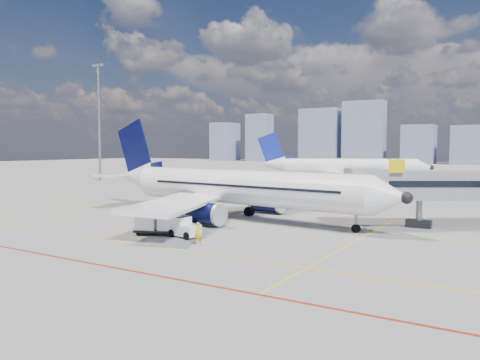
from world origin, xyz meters
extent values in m
plane|color=gray|center=(0.00, 0.00, 0.00)|extent=(420.00, 420.00, 0.00)
cube|color=#D9C30B|center=(0.00, 8.00, 0.01)|extent=(60.00, 0.18, 0.01)
cube|color=#D9C30B|center=(0.00, -6.00, 0.01)|extent=(80.00, 0.15, 0.01)
cube|color=#D9C30B|center=(14.00, 2.00, 0.01)|extent=(0.15, 28.00, 0.01)
cube|color=#D9C30B|center=(-20.00, 8.00, 0.01)|extent=(0.15, 30.00, 0.01)
cube|color=maroon|center=(0.00, -12.00, 0.01)|extent=(90.00, 0.25, 0.01)
cube|color=gray|center=(12.70, 10.50, 3.90)|extent=(4.49, 4.56, 3.00)
cube|color=black|center=(17.00, 12.80, 0.35)|extent=(2.20, 1.00, 0.70)
cylinder|color=gray|center=(17.00, 12.80, 1.70)|extent=(0.56, 0.56, 2.70)
cube|color=#D9C30B|center=(15.50, 10.30, 5.70)|extent=(1.26, 0.82, 1.20)
cylinder|color=gray|center=(-55.00, 40.00, 12.50)|extent=(0.56, 0.56, 25.00)
cube|color=gray|center=(-55.00, 40.00, 25.20)|extent=(3.20, 0.40, 0.50)
cube|color=silver|center=(-56.20, 39.75, 25.20)|extent=(0.60, 0.15, 0.35)
cube|color=silver|center=(-55.00, 39.75, 25.20)|extent=(0.60, 0.15, 0.35)
cube|color=silver|center=(-53.80, 39.75, 25.20)|extent=(0.60, 0.15, 0.35)
cube|color=gray|center=(-120.00, 190.00, 10.55)|extent=(10.82, 15.50, 21.09)
cube|color=gray|center=(-97.76, 190.00, 12.61)|extent=(12.63, 9.05, 25.21)
cube|color=gray|center=(-63.16, 190.00, 13.35)|extent=(19.59, 9.18, 26.71)
cube|color=gray|center=(-40.82, 190.00, 14.67)|extent=(19.21, 8.61, 29.33)
cube|color=gray|center=(-15.76, 190.00, 8.69)|extent=(13.22, 14.14, 17.37)
cube|color=gray|center=(6.34, 190.00, 8.33)|extent=(17.03, 12.19, 16.67)
cylinder|color=white|center=(0.77, 8.45, 3.30)|extent=(27.35, 6.36, 3.53)
cone|color=white|center=(15.88, 6.86, 3.30)|extent=(3.61, 3.85, 3.53)
sphere|color=black|center=(17.14, 6.73, 3.30)|extent=(1.09, 1.09, 0.99)
cone|color=white|center=(-15.60, 10.18, 3.80)|extent=(6.13, 4.12, 3.53)
cube|color=black|center=(14.71, 6.98, 3.80)|extent=(1.49, 1.49, 0.41)
cube|color=white|center=(0.27, 16.69, 2.33)|extent=(11.55, 15.28, 0.52)
cube|color=white|center=(-1.44, 0.50, 2.33)|extent=(9.09, 15.65, 0.52)
cylinder|color=#070A36|center=(0.87, 13.72, 1.20)|extent=(3.46, 2.41, 2.08)
cylinder|color=#070A36|center=(-0.23, 3.28, 1.20)|extent=(3.46, 2.41, 2.08)
cylinder|color=silver|center=(2.58, 13.54, 1.20)|extent=(0.54, 2.16, 2.13)
cylinder|color=silver|center=(1.48, 3.10, 1.20)|extent=(0.54, 2.16, 2.13)
cube|color=#070A36|center=(-15.60, 10.18, 6.92)|extent=(6.19, 0.94, 7.71)
cube|color=#070A36|center=(-13.44, 9.95, 4.75)|extent=(5.10, 0.81, 1.95)
cube|color=white|center=(-15.66, 13.10, 4.11)|extent=(4.77, 5.75, 0.20)
cube|color=white|center=(-16.26, 7.34, 4.11)|extent=(4.00, 5.62, 0.20)
cylinder|color=gray|center=(12.91, 7.17, 0.90)|extent=(0.31, 0.31, 1.80)
cylinder|color=black|center=(12.91, 7.17, 0.38)|extent=(0.79, 0.36, 0.76)
cylinder|color=gray|center=(0.12, 10.89, 0.80)|extent=(0.35, 0.35, 1.60)
cylinder|color=black|center=(0.12, 10.89, 0.50)|extent=(1.06, 0.75, 1.00)
cylinder|color=gray|center=(-0.38, 6.21, 0.80)|extent=(0.35, 0.35, 1.60)
cylinder|color=black|center=(-0.38, 6.21, 0.50)|extent=(1.06, 0.75, 1.00)
cube|color=black|center=(1.40, 10.14, 3.57)|extent=(22.14, 2.43, 0.24)
cube|color=black|center=(1.04, 6.67, 3.57)|extent=(22.14, 2.43, 0.24)
cylinder|color=white|center=(-5.82, 62.45, 3.30)|extent=(25.93, 13.48, 3.47)
cone|color=white|center=(7.95, 68.20, 3.30)|extent=(4.29, 4.43, 3.47)
sphere|color=black|center=(9.10, 68.68, 3.30)|extent=(1.28, 1.28, 0.98)
cone|color=white|center=(-20.74, 56.21, 3.79)|extent=(6.58, 5.39, 3.47)
cube|color=black|center=(6.89, 67.76, 3.79)|extent=(1.74, 1.74, 0.40)
cube|color=white|center=(-10.13, 69.31, 2.35)|extent=(4.96, 14.76, 0.51)
cube|color=white|center=(-3.96, 54.55, 2.35)|extent=(13.84, 13.42, 0.51)
cylinder|color=#070A36|center=(-8.21, 67.03, 1.24)|extent=(3.74, 3.12, 2.04)
cylinder|color=#070A36|center=(-4.24, 57.52, 1.24)|extent=(3.74, 3.12, 2.04)
cylinder|color=silver|center=(-6.66, 67.68, 1.24)|extent=(1.10, 2.05, 2.10)
cylinder|color=silver|center=(-2.68, 58.17, 1.24)|extent=(1.10, 2.05, 2.10)
cube|color=navy|center=(-20.74, 56.21, 6.85)|extent=(5.73, 2.61, 7.58)
cube|color=navy|center=(-18.77, 57.03, 4.72)|extent=(4.73, 2.18, 1.91)
cube|color=white|center=(-22.16, 58.69, 4.10)|extent=(2.73, 5.01, 0.20)
cube|color=white|center=(-19.97, 53.45, 4.10)|extent=(5.39, 5.41, 0.20)
cylinder|color=black|center=(-7.53, 64.23, 0.50)|extent=(1.17, 0.99, 1.00)
cylinder|color=black|center=(-5.75, 59.97, 0.50)|extent=(1.17, 0.99, 1.00)
cylinder|color=black|center=(5.25, 67.07, 0.38)|extent=(0.81, 0.55, 0.76)
cube|color=white|center=(1.59, -2.07, 0.63)|extent=(2.70, 1.78, 0.91)
cube|color=white|center=(1.14, -1.99, 1.31)|extent=(1.35, 1.49, 0.68)
cube|color=black|center=(1.14, -1.99, 1.54)|extent=(1.23, 1.41, 0.40)
cylinder|color=black|center=(0.58, -2.53, 0.32)|extent=(0.67, 0.36, 0.64)
cylinder|color=black|center=(0.80, -1.29, 0.32)|extent=(0.67, 0.36, 0.64)
cylinder|color=black|center=(2.38, -2.84, 0.32)|extent=(0.67, 0.36, 0.64)
cylinder|color=black|center=(2.60, -1.61, 0.32)|extent=(0.67, 0.36, 0.64)
cube|color=black|center=(-1.08, -2.30, 0.34)|extent=(4.20, 3.06, 0.19)
cube|color=white|center=(-1.96, -2.67, 1.28)|extent=(2.14, 2.12, 1.65)
cube|color=white|center=(-0.19, -1.92, 1.28)|extent=(2.14, 2.12, 1.65)
cylinder|color=black|center=(-2.16, -3.57, 0.17)|extent=(0.37, 0.27, 0.34)
cylinder|color=black|center=(-2.74, -2.19, 0.17)|extent=(0.37, 0.27, 0.34)
cylinder|color=black|center=(0.59, -2.40, 0.17)|extent=(0.37, 0.27, 0.34)
cylinder|color=black|center=(0.01, -1.03, 0.17)|extent=(0.37, 0.27, 0.34)
cube|color=black|center=(-6.76, 5.65, 0.41)|extent=(4.03, 2.47, 0.63)
cube|color=black|center=(-6.08, 5.43, 1.36)|extent=(5.44, 2.54, 1.67)
cube|color=#D9C30B|center=(-5.92, 5.90, 1.36)|extent=(5.20, 1.75, 1.74)
cube|color=#D9C30B|center=(-6.23, 4.96, 1.36)|extent=(5.20, 1.75, 1.74)
cylinder|color=black|center=(-8.34, 5.50, 0.27)|extent=(0.58, 0.37, 0.54)
cylinder|color=black|center=(-7.94, 6.70, 0.27)|extent=(0.58, 0.37, 0.54)
cylinder|color=black|center=(-5.58, 4.60, 0.27)|extent=(0.58, 0.37, 0.54)
cylinder|color=black|center=(-5.19, 5.81, 0.27)|extent=(0.58, 0.37, 0.54)
imported|color=gold|center=(4.31, -3.90, 0.86)|extent=(0.72, 0.74, 1.71)
camera|label=1|loc=(25.07, -32.01, 7.34)|focal=35.00mm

